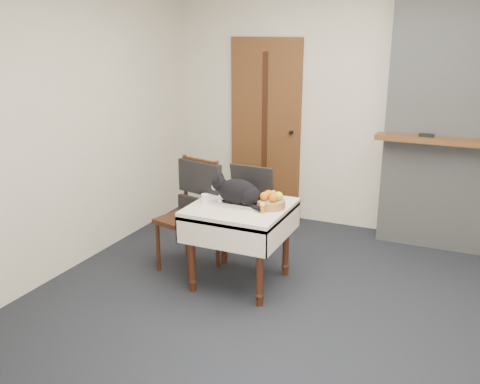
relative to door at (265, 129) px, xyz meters
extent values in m
plane|color=black|center=(1.20, -1.97, -1.00)|extent=(4.50, 4.50, 0.00)
cube|color=beige|center=(1.20, 0.03, 0.30)|extent=(4.50, 0.02, 2.60)
cube|color=beige|center=(-1.05, -1.97, 0.30)|extent=(0.02, 4.00, 2.60)
cube|color=brown|center=(0.00, 0.00, 0.00)|extent=(0.82, 0.05, 2.00)
cube|color=#371D0F|center=(0.00, -0.03, 0.00)|extent=(0.06, 0.01, 1.70)
cylinder|color=black|center=(0.32, -0.04, 0.00)|extent=(0.04, 0.06, 0.04)
cube|color=gray|center=(2.10, -0.12, 0.30)|extent=(1.50, 0.30, 2.60)
cube|color=brown|center=(2.10, -0.36, 0.10)|extent=(1.62, 0.18, 0.05)
cube|color=black|center=(1.75, -0.36, 0.14)|extent=(0.14, 0.04, 0.03)
cylinder|color=#371D0F|center=(0.17, -2.03, -0.68)|extent=(0.06, 0.06, 0.64)
sphere|color=#371D0F|center=(0.17, -2.03, -0.92)|extent=(0.07, 0.07, 0.07)
cylinder|color=#371D0F|center=(0.77, -2.03, -0.68)|extent=(0.06, 0.06, 0.64)
sphere|color=#371D0F|center=(0.77, -2.03, -0.92)|extent=(0.07, 0.07, 0.07)
cylinder|color=#371D0F|center=(0.17, -1.43, -0.68)|extent=(0.06, 0.06, 0.64)
sphere|color=#371D0F|center=(0.17, -1.43, -0.92)|extent=(0.07, 0.07, 0.07)
cylinder|color=#371D0F|center=(0.77, -1.43, -0.68)|extent=(0.06, 0.06, 0.64)
sphere|color=#371D0F|center=(0.77, -1.43, -0.92)|extent=(0.07, 0.07, 0.07)
cube|color=beige|center=(0.47, -1.73, -0.33)|extent=(0.78, 0.78, 0.06)
cube|color=beige|center=(0.47, -2.12, -0.44)|extent=(0.78, 0.01, 0.22)
cube|color=beige|center=(0.47, -1.35, -0.44)|extent=(0.78, 0.01, 0.22)
cube|color=beige|center=(0.09, -1.73, -0.44)|extent=(0.01, 0.78, 0.22)
cube|color=beige|center=(0.86, -1.73, -0.44)|extent=(0.01, 0.78, 0.22)
cube|color=#B7B7BC|center=(0.48, -1.68, -0.29)|extent=(0.39, 0.28, 0.02)
cube|color=black|center=(0.48, -1.68, -0.27)|extent=(0.33, 0.19, 0.00)
cube|color=black|center=(0.49, -1.52, -0.14)|extent=(0.39, 0.08, 0.27)
cube|color=#97B4DD|center=(0.49, -1.52, -0.14)|extent=(0.36, 0.06, 0.24)
ellipsoid|color=black|center=(0.45, -1.73, -0.19)|extent=(0.34, 0.20, 0.22)
ellipsoid|color=black|center=(0.56, -1.73, -0.21)|extent=(0.18, 0.20, 0.18)
sphere|color=black|center=(0.28, -1.73, -0.14)|extent=(0.13, 0.13, 0.12)
ellipsoid|color=white|center=(0.24, -1.73, -0.17)|extent=(0.05, 0.06, 0.06)
ellipsoid|color=white|center=(0.31, -1.73, -0.23)|extent=(0.05, 0.07, 0.09)
cone|color=black|center=(0.29, -1.77, -0.08)|extent=(0.04, 0.05, 0.05)
cone|color=black|center=(0.29, -1.69, -0.08)|extent=(0.04, 0.05, 0.05)
cylinder|color=black|center=(0.63, -1.81, -0.27)|extent=(0.19, 0.10, 0.04)
sphere|color=white|center=(0.31, -1.77, -0.28)|extent=(0.04, 0.04, 0.04)
sphere|color=white|center=(0.31, -1.69, -0.28)|extent=(0.04, 0.04, 0.04)
cylinder|color=white|center=(0.18, -1.79, -0.26)|extent=(0.06, 0.06, 0.07)
cylinder|color=#A36A14|center=(0.71, -1.84, -0.27)|extent=(0.04, 0.04, 0.07)
cylinder|color=silver|center=(0.71, -1.84, -0.23)|extent=(0.04, 0.04, 0.02)
cylinder|color=#AF8446|center=(0.72, -1.69, -0.27)|extent=(0.23, 0.23, 0.07)
sphere|color=orange|center=(0.68, -1.72, -0.20)|extent=(0.07, 0.07, 0.07)
sphere|color=orange|center=(0.76, -1.73, -0.20)|extent=(0.07, 0.07, 0.07)
sphere|color=orange|center=(0.72, -1.64, -0.20)|extent=(0.07, 0.07, 0.07)
sphere|color=yellow|center=(0.78, -1.66, -0.20)|extent=(0.07, 0.07, 0.07)
sphere|color=orange|center=(0.69, -1.65, -0.20)|extent=(0.07, 0.07, 0.07)
cube|color=black|center=(0.61, -1.69, -0.30)|extent=(0.13, 0.08, 0.01)
cube|color=#371D0F|center=(-0.07, -1.68, -0.53)|extent=(0.53, 0.53, 0.04)
cylinder|color=#371D0F|center=(-0.29, -1.82, -0.76)|extent=(0.04, 0.04, 0.47)
cylinder|color=#371D0F|center=(0.07, -1.90, -0.76)|extent=(0.04, 0.04, 0.47)
cylinder|color=#371D0F|center=(-0.21, -1.45, -0.76)|extent=(0.04, 0.04, 0.47)
cylinder|color=#371D0F|center=(0.16, -1.54, -0.76)|extent=(0.04, 0.04, 0.47)
cylinder|color=#371D0F|center=(-0.21, -1.45, -0.27)|extent=(0.04, 0.04, 0.52)
cylinder|color=#371D0F|center=(0.16, -1.54, -0.27)|extent=(0.04, 0.04, 0.52)
cube|color=#371D0F|center=(-0.02, -1.49, -0.16)|extent=(0.37, 0.12, 0.29)
cube|color=black|center=(-0.03, -1.50, -0.18)|extent=(0.46, 0.17, 0.29)
camera|label=1|loc=(2.19, -5.53, 1.10)|focal=40.00mm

